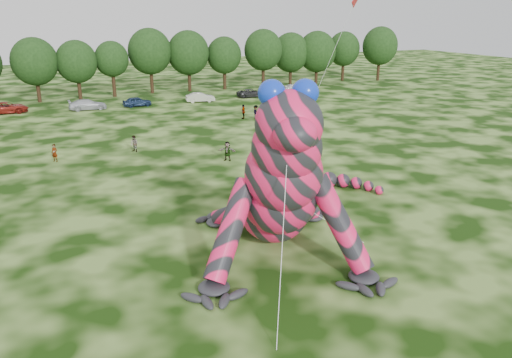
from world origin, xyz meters
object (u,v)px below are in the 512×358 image
object	(u,v)px
tree_9	(113,69)
car_4	(137,102)
tree_11	(189,61)
spectator_3	(243,112)
spectator_2	(256,112)
tree_8	(77,70)
car_6	(251,93)
car_5	(200,97)
tree_17	(380,54)
car_7	(296,89)
flying_kite	(350,12)
spectator_5	(227,151)
car_2	(6,108)
tree_14	(291,59)
tree_10	(150,61)
car_3	(88,105)
spectator_1	(134,144)
tree_7	(36,70)
tree_15	(317,57)
inflatable_gecko	(270,155)
tree_12	(224,63)
spectator_0	(55,153)
tree_16	(344,56)
tree_13	(263,59)

from	to	relation	value
tree_9	car_4	bearing A→B (deg)	-81.39
tree_11	spectator_3	size ratio (longest dim) A/B	5.51
tree_11	spectator_2	size ratio (longest dim) A/B	5.67
tree_8	spectator_2	size ratio (longest dim) A/B	5.04
car_6	spectator_3	xyz separation A→B (m)	(-7.69, -15.27, 0.28)
car_5	spectator_2	xyz separation A→B (m)	(2.51, -14.91, 0.18)
tree_11	spectator_3	world-z (taller)	tree_11
tree_17	tree_11	bearing A→B (deg)	177.70
tree_9	car_7	size ratio (longest dim) A/B	1.71
flying_kite	spectator_5	world-z (taller)	flying_kite
tree_9	tree_11	size ratio (longest dim) A/B	0.86
car_5	car_2	bearing A→B (deg)	93.35
tree_8	tree_17	xyz separation A→B (m)	(56.17, -0.32, 0.68)
tree_17	spectator_3	xyz separation A→B (m)	(-38.78, -23.83, -4.23)
tree_14	spectator_5	bearing A→B (deg)	-124.11
tree_10	car_3	distance (m)	16.79
spectator_3	car_4	bearing A→B (deg)	-110.52
tree_8	spectator_1	xyz separation A→B (m)	(1.69, -34.44, -3.67)
tree_17	spectator_5	size ratio (longest dim) A/B	5.83
tree_7	spectator_2	distance (m)	35.14
spectator_3	spectator_5	bearing A→B (deg)	6.00
tree_9	flying_kite	bearing A→B (deg)	-75.68
tree_15	car_5	size ratio (longest dim) A/B	2.24
car_5	car_7	size ratio (longest dim) A/B	0.85
tree_14	car_6	size ratio (longest dim) A/B	2.07
tree_14	spectator_3	distance (m)	33.11
tree_11	spectator_1	bearing A→B (deg)	-114.60
inflatable_gecko	tree_12	distance (m)	60.37
tree_12	spectator_0	distance (m)	46.52
car_2	flying_kite	bearing A→B (deg)	-143.18
tree_16	spectator_3	world-z (taller)	tree_16
tree_10	tree_14	bearing A→B (deg)	0.32
car_7	tree_8	bearing A→B (deg)	72.94
tree_17	spectator_5	distance (m)	62.43
car_4	spectator_3	world-z (taller)	spectator_3
tree_8	tree_15	world-z (taller)	tree_15
car_3	car_7	distance (m)	33.55
car_4	inflatable_gecko	bearing A→B (deg)	175.30
tree_13	spectator_0	size ratio (longest dim) A/B	6.23
tree_9	tree_16	distance (m)	44.43
tree_12	spectator_3	size ratio (longest dim) A/B	4.91
tree_10	spectator_3	distance (m)	26.74
tree_14	car_7	world-z (taller)	tree_14
tree_8	tree_16	xyz separation A→B (m)	(49.67, 2.39, 0.21)
inflatable_gecko	tree_14	world-z (taller)	inflatable_gecko
car_6	tree_12	bearing A→B (deg)	4.20
tree_17	car_2	world-z (taller)	tree_17
tree_16	spectator_0	size ratio (longest dim) A/B	5.76
tree_11	car_6	distance (m)	13.08
flying_kite	tree_11	bearing A→B (deg)	89.16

